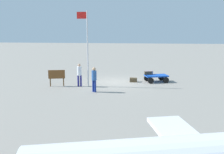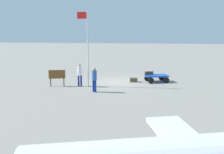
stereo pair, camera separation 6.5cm
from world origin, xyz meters
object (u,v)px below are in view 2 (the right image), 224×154
at_px(suitcase_dark, 134,80).
at_px(worker_lead, 80,73).
at_px(worker_trailing, 94,78).
at_px(flagpole, 87,44).
at_px(suitcase_grey, 149,72).
at_px(luggage_cart, 156,77).
at_px(signboard, 57,75).
at_px(suitcase_tan, 148,73).

relative_size(suitcase_dark, worker_lead, 0.34).
bearing_deg(worker_trailing, flagpole, -62.94).
bearing_deg(worker_trailing, suitcase_grey, -131.92).
bearing_deg(worker_trailing, luggage_cart, -138.81).
distance_m(suitcase_grey, suitcase_dark, 1.54).
bearing_deg(flagpole, worker_trailing, 117.06).
xyz_separation_m(suitcase_dark, flagpole, (3.48, 2.04, 3.08)).
distance_m(suitcase_grey, signboard, 7.70).
xyz_separation_m(worker_lead, worker_trailing, (-1.45, 1.56, -0.01)).
distance_m(suitcase_grey, worker_trailing, 5.86).
bearing_deg(signboard, suitcase_dark, -158.32).
bearing_deg(suitcase_dark, worker_trailing, 54.91).
relative_size(suitcase_dark, signboard, 0.47).
relative_size(suitcase_dark, flagpole, 0.11).
height_order(suitcase_dark, worker_lead, worker_lead).
bearing_deg(suitcase_tan, suitcase_grey, -109.54).
bearing_deg(luggage_cart, worker_lead, 21.75).
distance_m(suitcase_tan, worker_lead, 5.88).
bearing_deg(suitcase_grey, suitcase_tan, 70.46).
relative_size(luggage_cart, signboard, 1.63).
relative_size(suitcase_tan, suitcase_dark, 1.05).
bearing_deg(suitcase_dark, suitcase_grey, -154.15).
bearing_deg(worker_trailing, suitcase_tan, -132.81).
distance_m(flagpole, signboard, 3.36).
bearing_deg(suitcase_tan, worker_lead, 25.99).
xyz_separation_m(worker_trailing, signboard, (3.21, -1.41, -0.18)).
xyz_separation_m(luggage_cart, worker_trailing, (4.49, 3.93, 0.60)).
relative_size(luggage_cart, suitcase_grey, 2.95).
distance_m(suitcase_tan, worker_trailing, 5.65).
height_order(suitcase_tan, worker_trailing, worker_trailing).
xyz_separation_m(worker_trailing, flagpole, (0.86, -1.69, 2.22)).
relative_size(worker_trailing, signboard, 1.38).
bearing_deg(suitcase_dark, signboard, 21.68).
bearing_deg(luggage_cart, signboard, 18.13).
bearing_deg(worker_trailing, signboard, -23.75).
bearing_deg(suitcase_dark, suitcase_tan, -161.39).
xyz_separation_m(suitcase_grey, flagpole, (4.77, 2.66, 2.52)).
relative_size(suitcase_grey, flagpole, 0.12).
height_order(suitcase_tan, flagpole, flagpole).
relative_size(worker_lead, flagpole, 0.31).
bearing_deg(worker_lead, suitcase_tan, -154.01).
distance_m(suitcase_dark, worker_trailing, 4.64).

